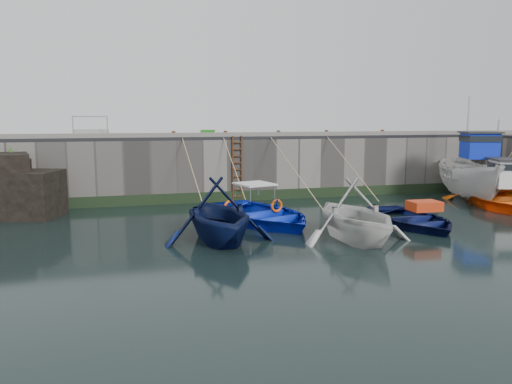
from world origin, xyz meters
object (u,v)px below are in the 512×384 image
object	(u,v)px
boat_near_navy	(411,225)
boat_far_orange	(503,197)
bollard_c	(278,133)
boat_near_blacktrim	(354,240)
bollard_d	(327,133)
fish_crate	(208,133)
ladder	(237,169)
bollard_b	(225,134)
boat_near_white	(218,240)
boat_near_blue	(261,222)
boat_far_white	(473,179)
bollard_e	(382,132)
bollard_a	(174,134)

from	to	relation	value
boat_near_navy	boat_far_orange	world-z (taller)	boat_far_orange
boat_near_navy	bollard_c	xyz separation A→B (m)	(-2.93, 7.48, 3.30)
boat_near_blacktrim	bollard_c	bearing A→B (deg)	86.95
boat_far_orange	bollard_d	size ratio (longest dim) A/B	27.38
bollard_c	fish_crate	bearing A→B (deg)	176.72
boat_near_navy	bollard_d	world-z (taller)	bollard_d
ladder	fish_crate	distance (m)	2.25
fish_crate	bollard_b	size ratio (longest dim) A/B	2.28
boat_near_white	boat_near_blue	xyz separation A→B (m)	(2.20, 2.44, 0.00)
boat_near_white	boat_near_blue	size ratio (longest dim) A/B	0.80
ladder	boat_far_white	distance (m)	11.64
boat_near_navy	ladder	bearing A→B (deg)	127.46
boat_near_blue	bollard_b	xyz separation A→B (m)	(-0.24, 5.49, 3.30)
boat_far_orange	bollard_b	xyz separation A→B (m)	(-11.98, 5.04, 2.88)
boat_near_blue	fish_crate	bearing A→B (deg)	84.89
ladder	boat_far_white	world-z (taller)	boat_far_white
ladder	boat_far_white	bearing A→B (deg)	-14.28
bollard_c	ladder	bearing A→B (deg)	-171.33
ladder	boat_near_white	world-z (taller)	ladder
boat_far_orange	boat_near_blacktrim	bearing A→B (deg)	-135.32
boat_far_white	bollard_e	size ratio (longest dim) A/B	24.51
bollard_d	bollard_e	size ratio (longest dim) A/B	1.00
bollard_b	bollard_a	bearing A→B (deg)	180.00
boat_far_orange	bollard_e	bearing A→B (deg)	146.50
fish_crate	bollard_c	bearing A→B (deg)	16.98
boat_far_orange	bollard_a	size ratio (longest dim) A/B	27.38
boat_near_blue	boat_near_blacktrim	distance (m)	4.19
bollard_d	bollard_e	xyz separation A→B (m)	(3.20, 0.00, 0.00)
bollard_b	boat_near_white	bearing A→B (deg)	-103.91
ladder	boat_near_blue	bearing A→B (deg)	-92.93
boat_far_orange	bollard_b	bearing A→B (deg)	179.04
boat_near_navy	bollard_d	bearing A→B (deg)	94.30
ladder	bollard_d	xyz separation A→B (m)	(4.80, 0.34, 1.71)
fish_crate	bollard_d	world-z (taller)	fish_crate
boat_near_white	bollard_c	world-z (taller)	bollard_c
boat_near_navy	boat_near_white	bearing A→B (deg)	-174.85
boat_far_white	bollard_a	world-z (taller)	boat_far_white
boat_near_navy	boat_far_orange	distance (m)	6.82
boat_far_orange	fish_crate	world-z (taller)	boat_far_orange
ladder	boat_far_orange	bearing A→B (deg)	-22.26
ladder	boat_near_white	bearing A→B (deg)	-107.98
ladder	bollard_c	world-z (taller)	bollard_c
boat_near_navy	bollard_e	distance (m)	8.66
bollard_b	bollard_c	size ratio (longest dim) A/B	1.00
boat_near_blacktrim	bollard_a	bearing A→B (deg)	117.22
boat_near_blacktrim	boat_near_white	bearing A→B (deg)	164.21
ladder	boat_near_blue	size ratio (longest dim) A/B	0.56
boat_near_blue	bollard_e	xyz separation A→B (m)	(8.26, 5.49, 3.30)
boat_near_navy	bollard_c	bearing A→B (deg)	113.17
fish_crate	bollard_a	size ratio (longest dim) A/B	2.28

